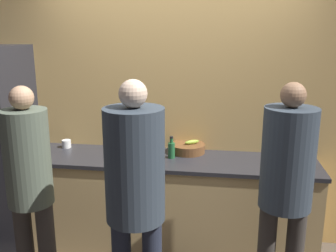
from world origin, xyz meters
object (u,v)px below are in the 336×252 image
object	(u,v)px
person_left	(30,181)
person_right	(286,179)
bottle_dark	(311,159)
person_center	(135,186)
bottle_green	(172,150)
fruit_bowl	(188,148)
utensil_crock	(137,143)
cup_white	(66,144)

from	to	relation	value
person_left	person_right	size ratio (longest dim) A/B	0.98
person_right	bottle_dark	xyz separation A→B (m)	(0.29, 0.58, -0.04)
person_center	bottle_green	world-z (taller)	person_center
bottle_green	fruit_bowl	bearing A→B (deg)	55.67
person_left	bottle_green	size ratio (longest dim) A/B	8.23
utensil_crock	bottle_green	bearing A→B (deg)	-25.08
person_center	utensil_crock	bearing A→B (deg)	102.68
fruit_bowl	bottle_green	xyz separation A→B (m)	(-0.12, -0.18, 0.04)
person_left	utensil_crock	bearing A→B (deg)	61.24
person_right	bottle_dark	bearing A→B (deg)	63.62
fruit_bowl	person_left	bearing A→B (deg)	-135.52
cup_white	bottle_dark	bearing A→B (deg)	-6.15
person_right	fruit_bowl	xyz separation A→B (m)	(-0.77, 0.84, -0.08)
person_left	fruit_bowl	distance (m)	1.46
person_right	utensil_crock	bearing A→B (deg)	146.42
fruit_bowl	utensil_crock	distance (m)	0.49
cup_white	person_left	bearing A→B (deg)	-81.42
fruit_bowl	bottle_dark	size ratio (longest dim) A/B	1.67
person_center	fruit_bowl	distance (m)	1.23
person_left	bottle_green	distance (m)	1.24
person_right	bottle_green	xyz separation A→B (m)	(-0.89, 0.66, -0.04)
person_center	utensil_crock	distance (m)	1.23
person_left	bottle_dark	xyz separation A→B (m)	(2.09, 0.75, 0.01)
person_center	fruit_bowl	size ratio (longest dim) A/B	5.31
person_center	bottle_green	distance (m)	1.03
person_right	person_left	bearing A→B (deg)	-174.39
utensil_crock	bottle_dark	distance (m)	1.56
fruit_bowl	bottle_dark	xyz separation A→B (m)	(1.05, -0.27, 0.03)
person_right	utensil_crock	world-z (taller)	person_right
bottle_green	person_left	bearing A→B (deg)	-137.50
fruit_bowl	cup_white	world-z (taller)	fruit_bowl
person_left	person_center	bearing A→B (deg)	-12.61
person_left	cup_white	size ratio (longest dim) A/B	18.95
person_left	cup_white	world-z (taller)	person_left
person_left	bottle_green	world-z (taller)	person_left
person_right	utensil_crock	size ratio (longest dim) A/B	6.64
bottle_green	cup_white	bearing A→B (deg)	171.68
bottle_dark	bottle_green	size ratio (longest dim) A/B	0.98
person_center	person_right	bearing A→B (deg)	20.16
person_left	person_right	world-z (taller)	person_right
fruit_bowl	person_center	bearing A→B (deg)	-100.27
person_right	person_center	bearing A→B (deg)	-159.84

